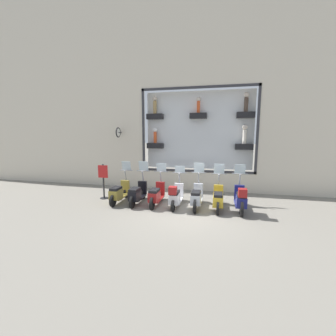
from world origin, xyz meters
TOP-DOWN VIEW (x-y plane):
  - ground_plane at (0.00, 0.00)m, footprint 120.00×120.00m
  - building_facade at (3.60, 0.00)m, footprint 1.18×36.00m
  - scooter_navy_0 at (0.55, -1.91)m, footprint 1.81×0.61m
  - scooter_yellow_1 at (0.60, -1.10)m, footprint 1.80×0.60m
  - scooter_silver_2 at (0.61, -0.30)m, footprint 1.80×0.60m
  - scooter_white_3 at (0.53, 0.50)m, footprint 1.79×0.60m
  - scooter_red_4 at (0.60, 1.31)m, footprint 1.80×0.60m
  - scooter_black_5 at (0.60, 2.11)m, footprint 1.80×0.61m
  - scooter_olive_6 at (0.60, 2.92)m, footprint 1.80×0.61m
  - shop_sign_post at (1.02, 3.84)m, footprint 0.36×0.45m

SIDE VIEW (x-z plane):
  - ground_plane at x=0.00m, z-range 0.00..0.00m
  - scooter_olive_6 at x=0.60m, z-range -0.39..1.24m
  - scooter_yellow_1 at x=0.60m, z-range -0.40..1.25m
  - scooter_red_4 at x=0.60m, z-range -0.38..1.23m
  - scooter_black_5 at x=0.60m, z-range -0.41..1.26m
  - scooter_silver_2 at x=0.61m, z-range -0.39..1.27m
  - scooter_white_3 at x=0.53m, z-range -0.31..1.21m
  - scooter_navy_0 at x=0.55m, z-range -0.34..1.31m
  - shop_sign_post at x=1.02m, z-range 0.05..1.59m
  - building_facade at x=3.60m, z-range 0.12..10.45m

